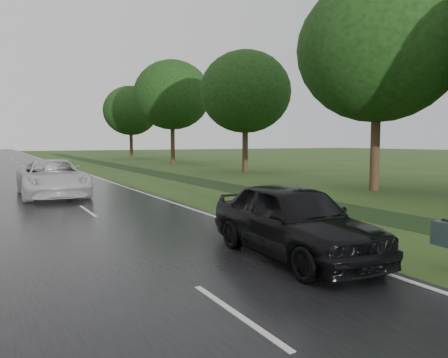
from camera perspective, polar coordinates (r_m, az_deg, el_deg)
edge_stripe_east at (r=50.41m, az=-21.48°, el=1.99°), size 0.12×180.00×0.01m
drainage_ditch at (r=26.18m, az=-3.78°, el=-0.17°), size 2.20×120.00×0.56m
tree_east_b at (r=22.62m, az=19.47°, el=15.65°), size 7.60×7.60×10.11m
tree_east_c at (r=34.11m, az=2.80°, el=11.30°), size 7.00×7.00×9.29m
tree_east_d at (r=46.54m, az=-6.78°, el=10.84°), size 8.00×8.00×10.76m
tree_east_f at (r=59.56m, az=-12.10°, el=8.72°), size 7.20×7.20×9.62m
white_pickup at (r=19.94m, az=-21.51°, el=0.13°), size 2.63×5.63×1.56m
dark_sedan at (r=8.96m, az=9.09°, el=-5.31°), size 1.95×4.51×1.51m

